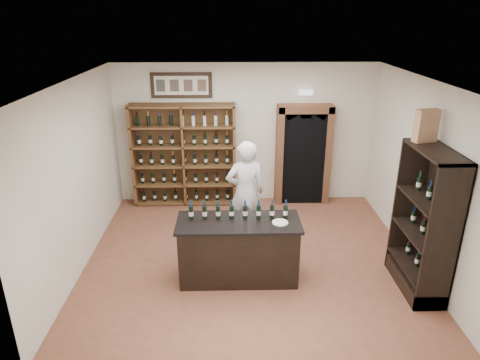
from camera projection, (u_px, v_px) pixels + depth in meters
name	position (u px, v px, depth m)	size (l,w,h in m)	color
floor	(249.00, 257.00, 7.38)	(5.50, 5.50, 0.00)	brown
ceiling	(251.00, 81.00, 6.28)	(5.50, 5.50, 0.00)	white
wall_back	(245.00, 134.00, 9.16)	(5.50, 0.04, 3.00)	silver
wall_left	(77.00, 177.00, 6.77)	(0.04, 5.00, 3.00)	silver
wall_right	(420.00, 175.00, 6.89)	(0.04, 5.00, 3.00)	silver
wine_shelf	(184.00, 155.00, 9.12)	(2.20, 0.38, 2.20)	brown
framed_picture	(181.00, 85.00, 8.71)	(1.25, 0.04, 0.52)	black
arched_doorway	(303.00, 152.00, 9.16)	(1.17, 0.35, 2.17)	black
emergency_light	(306.00, 93.00, 8.78)	(0.30, 0.10, 0.10)	white
tasting_counter	(239.00, 250.00, 6.64)	(1.88, 0.78, 1.00)	black
counter_bottle_0	(191.00, 213.00, 6.49)	(0.07, 0.07, 0.30)	black
counter_bottle_1	(205.00, 212.00, 6.49)	(0.07, 0.07, 0.30)	black
counter_bottle_2	(218.00, 212.00, 6.49)	(0.07, 0.07, 0.30)	black
counter_bottle_3	(232.00, 212.00, 6.50)	(0.07, 0.07, 0.30)	black
counter_bottle_4	(245.00, 212.00, 6.50)	(0.07, 0.07, 0.30)	black
counter_bottle_5	(259.00, 212.00, 6.51)	(0.07, 0.07, 0.30)	black
counter_bottle_6	(272.00, 212.00, 6.51)	(0.07, 0.07, 0.30)	black
counter_bottle_7	(285.00, 212.00, 6.52)	(0.07, 0.07, 0.30)	black
side_cabinet	(423.00, 243.00, 6.32)	(0.48, 1.20, 2.20)	black
shopkeeper	(245.00, 193.00, 7.56)	(0.70, 0.46, 1.92)	silver
plate	(280.00, 223.00, 6.39)	(0.24, 0.24, 0.02)	beige
wine_crate	(426.00, 126.00, 6.08)	(0.33, 0.14, 0.47)	#A37856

